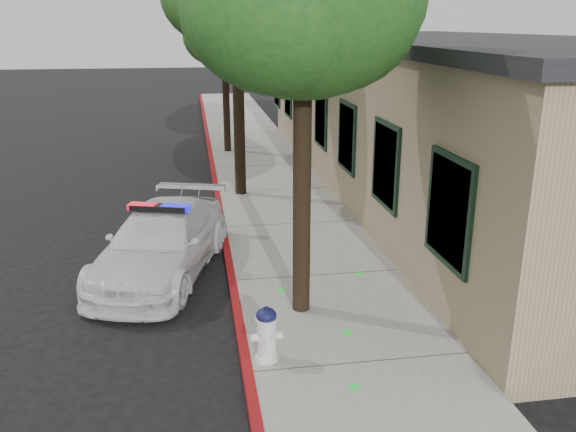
% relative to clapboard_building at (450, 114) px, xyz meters
% --- Properties ---
extents(ground, '(120.00, 120.00, 0.00)m').
position_rel_clapboard_building_xyz_m(ground, '(-6.69, -9.00, -2.13)').
color(ground, black).
rests_on(ground, ground).
extents(sidewalk, '(3.20, 60.00, 0.15)m').
position_rel_clapboard_building_xyz_m(sidewalk, '(-5.09, -6.00, -2.05)').
color(sidewalk, gray).
rests_on(sidewalk, ground).
extents(red_curb, '(0.14, 60.00, 0.16)m').
position_rel_clapboard_building_xyz_m(red_curb, '(-6.63, -6.00, -2.05)').
color(red_curb, maroon).
rests_on(red_curb, ground).
extents(clapboard_building, '(7.30, 20.89, 4.24)m').
position_rel_clapboard_building_xyz_m(clapboard_building, '(0.00, 0.00, 0.00)').
color(clapboard_building, tan).
rests_on(clapboard_building, ground).
extents(police_car, '(2.97, 4.70, 1.39)m').
position_rel_clapboard_building_xyz_m(police_car, '(-7.89, -5.13, -1.49)').
color(police_car, silver).
rests_on(police_car, ground).
extents(fire_hydrant, '(0.45, 0.39, 0.79)m').
position_rel_clapboard_building_xyz_m(fire_hydrant, '(-6.34, -8.72, -1.58)').
color(fire_hydrant, white).
rests_on(fire_hydrant, sidewalk).
extents(street_tree_near, '(3.49, 3.44, 6.28)m').
position_rel_clapboard_building_xyz_m(street_tree_near, '(-5.59, -7.29, 2.71)').
color(street_tree_near, black).
rests_on(street_tree_near, sidewalk).
extents(street_tree_far, '(2.98, 2.86, 5.38)m').
position_rel_clapboard_building_xyz_m(street_tree_far, '(-5.96, 5.50, 2.07)').
color(street_tree_far, black).
rests_on(street_tree_far, sidewalk).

